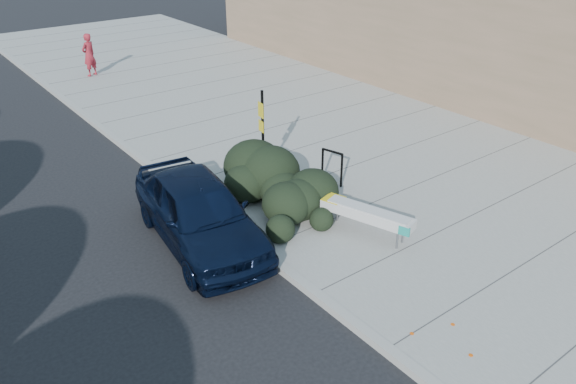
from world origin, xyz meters
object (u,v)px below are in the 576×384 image
Objects in this scene: sedan_navy at (199,212)px; pedestrian at (89,55)px; sign_post at (262,129)px; bench at (367,214)px; bike_rack at (332,164)px.

pedestrian reaches higher than sedan_navy.
sedan_navy is at bearing -140.77° from sign_post.
sedan_navy is at bearing 126.08° from bench.
sedan_navy is (-3.00, -1.72, -0.78)m from sign_post.
sign_post is 0.53× the size of sedan_navy.
bike_rack is 14.71m from pedestrian.
pedestrian is at bearing 73.00° from bench.
pedestrian is (-1.41, 14.64, 0.33)m from bike_rack.
sign_post is 3.55m from sedan_navy.
pedestrian is (-0.29, 17.14, 0.38)m from bench.
sign_post reaches higher than bench.
sign_post reaches higher than pedestrian.
bike_rack is at bearing 10.19° from sedan_navy.
sedan_navy is (-3.15, 2.29, 0.13)m from bench.
sign_post is (-0.15, 4.00, 0.91)m from bench.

